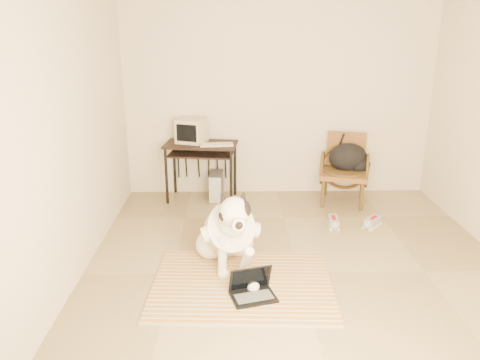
{
  "coord_description": "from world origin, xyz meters",
  "views": [
    {
      "loc": [
        -0.63,
        -3.83,
        2.17
      ],
      "look_at": [
        -0.54,
        0.24,
        0.83
      ],
      "focal_mm": 35.0,
      "sensor_mm": 36.0,
      "label": 1
    }
  ],
  "objects_px": {
    "computer_desk": "(201,152)",
    "rattan_chair": "(344,169)",
    "crt_monitor": "(192,131)",
    "backpack": "(350,159)",
    "laptop": "(252,289)",
    "dog": "(228,232)",
    "pc_tower": "(216,186)"
  },
  "relations": [
    {
      "from": "computer_desk",
      "to": "rattan_chair",
      "type": "distance_m",
      "value": 1.85
    },
    {
      "from": "crt_monitor",
      "to": "backpack",
      "type": "relative_size",
      "value": 0.83
    },
    {
      "from": "computer_desk",
      "to": "crt_monitor",
      "type": "height_order",
      "value": "crt_monitor"
    },
    {
      "from": "laptop",
      "to": "computer_desk",
      "type": "xyz_separation_m",
      "value": [
        -0.55,
        2.36,
        0.57
      ]
    },
    {
      "from": "dog",
      "to": "computer_desk",
      "type": "relative_size",
      "value": 1.18
    },
    {
      "from": "dog",
      "to": "pc_tower",
      "type": "relative_size",
      "value": 2.91
    },
    {
      "from": "rattan_chair",
      "to": "backpack",
      "type": "relative_size",
      "value": 1.68
    },
    {
      "from": "dog",
      "to": "rattan_chair",
      "type": "height_order",
      "value": "rattan_chair"
    },
    {
      "from": "laptop",
      "to": "backpack",
      "type": "bearing_deg",
      "value": 59.48
    },
    {
      "from": "backpack",
      "to": "computer_desk",
      "type": "bearing_deg",
      "value": 177.4
    },
    {
      "from": "laptop",
      "to": "rattan_chair",
      "type": "relative_size",
      "value": 0.48
    },
    {
      "from": "computer_desk",
      "to": "pc_tower",
      "type": "xyz_separation_m",
      "value": [
        0.19,
        0.01,
        -0.47
      ]
    },
    {
      "from": "dog",
      "to": "rattan_chair",
      "type": "xyz_separation_m",
      "value": [
        1.48,
        1.7,
        0.1
      ]
    },
    {
      "from": "dog",
      "to": "backpack",
      "type": "distance_m",
      "value": 2.31
    },
    {
      "from": "laptop",
      "to": "computer_desk",
      "type": "distance_m",
      "value": 2.49
    },
    {
      "from": "laptop",
      "to": "crt_monitor",
      "type": "height_order",
      "value": "crt_monitor"
    },
    {
      "from": "dog",
      "to": "computer_desk",
      "type": "distance_m",
      "value": 1.86
    },
    {
      "from": "rattan_chair",
      "to": "backpack",
      "type": "xyz_separation_m",
      "value": [
        0.06,
        0.01,
        0.13
      ]
    },
    {
      "from": "dog",
      "to": "crt_monitor",
      "type": "bearing_deg",
      "value": 104.06
    },
    {
      "from": "computer_desk",
      "to": "backpack",
      "type": "relative_size",
      "value": 1.87
    },
    {
      "from": "dog",
      "to": "crt_monitor",
      "type": "distance_m",
      "value": 2.01
    },
    {
      "from": "laptop",
      "to": "backpack",
      "type": "height_order",
      "value": "backpack"
    },
    {
      "from": "computer_desk",
      "to": "backpack",
      "type": "height_order",
      "value": "backpack"
    },
    {
      "from": "laptop",
      "to": "crt_monitor",
      "type": "relative_size",
      "value": 0.98
    },
    {
      "from": "dog",
      "to": "crt_monitor",
      "type": "relative_size",
      "value": 2.67
    },
    {
      "from": "pc_tower",
      "to": "crt_monitor",
      "type": "bearing_deg",
      "value": 167.57
    },
    {
      "from": "laptop",
      "to": "pc_tower",
      "type": "xyz_separation_m",
      "value": [
        -0.37,
        2.38,
        0.1
      ]
    },
    {
      "from": "crt_monitor",
      "to": "rattan_chair",
      "type": "relative_size",
      "value": 0.49
    },
    {
      "from": "crt_monitor",
      "to": "pc_tower",
      "type": "relative_size",
      "value": 1.09
    },
    {
      "from": "computer_desk",
      "to": "backpack",
      "type": "xyz_separation_m",
      "value": [
        1.9,
        -0.09,
        -0.08
      ]
    },
    {
      "from": "crt_monitor",
      "to": "dog",
      "type": "bearing_deg",
      "value": -75.94
    },
    {
      "from": "laptop",
      "to": "rattan_chair",
      "type": "xyz_separation_m",
      "value": [
        1.28,
        2.27,
        0.36
      ]
    }
  ]
}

